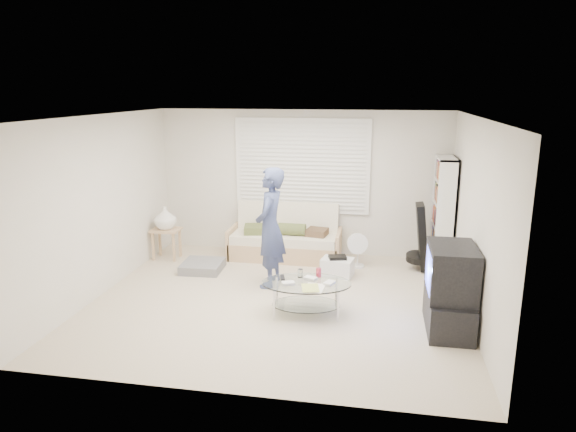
% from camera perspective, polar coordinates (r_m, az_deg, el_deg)
% --- Properties ---
extents(ground, '(5.00, 5.00, 0.00)m').
position_cam_1_polar(ground, '(7.15, -1.20, -9.42)').
color(ground, tan).
rests_on(ground, ground).
extents(room_shell, '(5.02, 4.52, 2.51)m').
position_cam_1_polar(room_shell, '(7.14, -0.51, 4.21)').
color(room_shell, beige).
rests_on(room_shell, ground).
extents(window_blinds, '(2.32, 0.08, 1.62)m').
position_cam_1_polar(window_blinds, '(8.83, 1.56, 5.57)').
color(window_blinds, silver).
rests_on(window_blinds, ground).
extents(futon_sofa, '(1.90, 0.76, 0.93)m').
position_cam_1_polar(futon_sofa, '(8.82, -0.30, -2.74)').
color(futon_sofa, tan).
rests_on(futon_sofa, ground).
extents(grey_floor_pillow, '(0.65, 0.65, 0.14)m').
position_cam_1_polar(grey_floor_pillow, '(8.38, -9.47, -5.52)').
color(grey_floor_pillow, slate).
rests_on(grey_floor_pillow, ground).
extents(side_table, '(0.46, 0.37, 0.91)m').
position_cam_1_polar(side_table, '(8.91, -13.47, -0.45)').
color(side_table, tan).
rests_on(side_table, ground).
extents(bookshelf, '(0.29, 0.76, 1.82)m').
position_cam_1_polar(bookshelf, '(8.46, 16.79, 0.17)').
color(bookshelf, white).
rests_on(bookshelf, ground).
extents(guitar_case, '(0.38, 0.39, 1.07)m').
position_cam_1_polar(guitar_case, '(8.45, 14.56, -2.76)').
color(guitar_case, black).
rests_on(guitar_case, ground).
extents(floor_fan, '(0.36, 0.23, 0.57)m').
position_cam_1_polar(floor_fan, '(8.43, 7.76, -3.45)').
color(floor_fan, white).
rests_on(floor_fan, ground).
extents(storage_bin, '(0.53, 0.41, 0.33)m').
position_cam_1_polar(storage_bin, '(8.03, 5.49, -5.65)').
color(storage_bin, white).
rests_on(storage_bin, ground).
extents(tv_unit, '(0.54, 0.97, 1.05)m').
position_cam_1_polar(tv_unit, '(6.47, 17.55, -7.80)').
color(tv_unit, black).
rests_on(tv_unit, ground).
extents(coffee_table, '(1.23, 0.87, 0.55)m').
position_cam_1_polar(coffee_table, '(6.66, 2.08, -8.05)').
color(coffee_table, silver).
rests_on(coffee_table, ground).
extents(standing_person, '(0.47, 0.67, 1.76)m').
position_cam_1_polar(standing_person, '(7.44, -1.99, -1.31)').
color(standing_person, navy).
rests_on(standing_person, ground).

